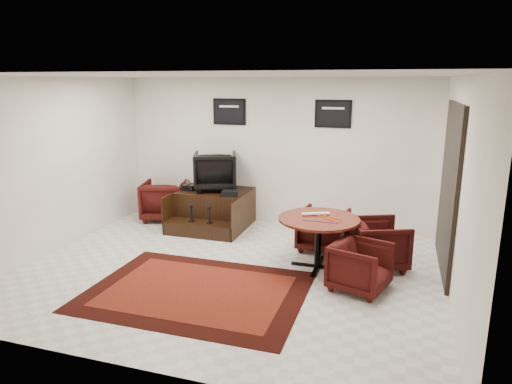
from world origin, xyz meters
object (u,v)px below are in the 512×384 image
Objects in this scene: shine_chair at (215,169)px; table_chair_corner at (360,264)px; shine_podium at (213,210)px; meeting_table at (319,224)px; armchair_side at (165,198)px; table_chair_back at (323,228)px; table_chair_window at (378,242)px.

shine_chair is 3.70m from table_chair_corner.
shine_podium is 0.79m from shine_chair.
table_chair_corner is (0.67, -0.57, -0.32)m from meeting_table.
meeting_table is at bearing 66.35° from table_chair_corner.
shine_chair reaches higher than armchair_side.
shine_chair is 2.46m from table_chair_back.
armchair_side is at bearing 173.40° from shine_podium.
shine_chair is 1.06× the size of table_chair_back.
armchair_side is 1.07× the size of table_chair_window.
table_chair_corner is (4.05, -2.11, -0.07)m from armchair_side.
shine_chair reaches higher than table_chair_corner.
shine_chair reaches higher than meeting_table.
meeting_table reaches higher than table_chair_back.
shine_chair is 1.12× the size of table_chair_corner.
shine_podium is at bearing 158.02° from armchair_side.
shine_podium is at bearing 148.26° from meeting_table.
shine_podium is 1.13m from armchair_side.
table_chair_corner is (0.72, -1.35, -0.02)m from table_chair_back.
table_chair_corner is at bearing -40.69° from meeting_table.
shine_podium is 1.72× the size of table_chair_window.
shine_chair reaches higher than shine_podium.
shine_podium is 2.70m from meeting_table.
table_chair_back reaches higher than table_chair_corner.
meeting_table is (2.27, -1.41, 0.36)m from shine_podium.
table_chair_back is at bearing 93.63° from meeting_table.
meeting_table reaches higher than table_chair_corner.
table_chair_back is at bearing 139.88° from shine_chair.
shine_podium is 1.61× the size of armchair_side.
shine_podium is 2.31m from table_chair_back.
meeting_table is at bearing 140.23° from armchair_side.
shine_chair is at bearing 145.75° from meeting_table.
table_chair_back is at bearing 45.04° from table_chair_corner.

